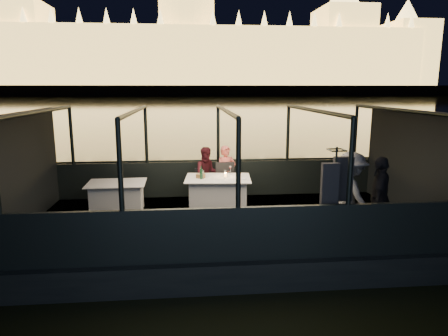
{
  "coord_description": "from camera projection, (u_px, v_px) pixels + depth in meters",
  "views": [
    {
      "loc": [
        -0.78,
        -8.01,
        3.26
      ],
      "look_at": [
        0.0,
        0.4,
        1.55
      ],
      "focal_mm": 32.0,
      "sensor_mm": 36.0,
      "label": 1
    }
  ],
  "objects": [
    {
      "name": "river_water",
      "position": [
        190.0,
        103.0,
        86.6
      ],
      "size": [
        500.0,
        500.0,
        0.0
      ],
      "primitive_type": "plane",
      "color": "black",
      "rests_on": "ground"
    },
    {
      "name": "boat_hull",
      "position": [
        226.0,
        243.0,
        8.53
      ],
      "size": [
        8.6,
        4.4,
        1.0
      ],
      "primitive_type": "cube",
      "color": "black",
      "rests_on": "river_water"
    },
    {
      "name": "boat_deck",
      "position": [
        226.0,
        221.0,
        8.44
      ],
      "size": [
        8.0,
        4.0,
        0.04
      ],
      "primitive_type": "cube",
      "color": "black",
      "rests_on": "boat_hull"
    },
    {
      "name": "gunwale_port",
      "position": [
        218.0,
        179.0,
        10.3
      ],
      "size": [
        8.0,
        0.08,
        0.9
      ],
      "primitive_type": "cube",
      "color": "black",
      "rests_on": "boat_deck"
    },
    {
      "name": "gunwale_starboard",
      "position": [
        238.0,
        234.0,
        6.39
      ],
      "size": [
        8.0,
        0.08,
        0.9
      ],
      "primitive_type": "cube",
      "color": "black",
      "rests_on": "boat_deck"
    },
    {
      "name": "cabin_glass_port",
      "position": [
        218.0,
        134.0,
        10.07
      ],
      "size": [
        8.0,
        0.02,
        1.4
      ],
      "primitive_type": null,
      "color": "#99B2B2",
      "rests_on": "gunwale_port"
    },
    {
      "name": "cabin_glass_starboard",
      "position": [
        238.0,
        164.0,
        6.16
      ],
      "size": [
        8.0,
        0.02,
        1.4
      ],
      "primitive_type": null,
      "color": "#99B2B2",
      "rests_on": "gunwale_starboard"
    },
    {
      "name": "cabin_roof_glass",
      "position": [
        226.0,
        111.0,
        7.98
      ],
      "size": [
        8.0,
        4.0,
        0.02
      ],
      "primitive_type": null,
      "color": "#99B2B2",
      "rests_on": "boat_deck"
    },
    {
      "name": "end_wall_fore",
      "position": [
        24.0,
        171.0,
        7.84
      ],
      "size": [
        0.02,
        4.0,
        2.3
      ],
      "primitive_type": null,
      "color": "black",
      "rests_on": "boat_deck"
    },
    {
      "name": "end_wall_aft",
      "position": [
        411.0,
        164.0,
        8.57
      ],
      "size": [
        0.02,
        4.0,
        2.3
      ],
      "primitive_type": null,
      "color": "black",
      "rests_on": "boat_deck"
    },
    {
      "name": "canopy_ribs",
      "position": [
        226.0,
        167.0,
        8.21
      ],
      "size": [
        8.0,
        4.0,
        2.3
      ],
      "primitive_type": null,
      "color": "black",
      "rests_on": "boat_deck"
    },
    {
      "name": "embankment",
      "position": [
        188.0,
        92.0,
        213.27
      ],
      "size": [
        400.0,
        140.0,
        6.0
      ],
      "primitive_type": "cube",
      "color": "#423D33",
      "rests_on": "ground"
    },
    {
      "name": "parliament_building",
      "position": [
        187.0,
        27.0,
        173.55
      ],
      "size": [
        220.0,
        32.0,
        60.0
      ],
      "primitive_type": null,
      "color": "#F2D18C",
      "rests_on": "embankment"
    },
    {
      "name": "dining_table_central",
      "position": [
        218.0,
        194.0,
        9.05
      ],
      "size": [
        1.54,
        1.17,
        0.77
      ],
      "primitive_type": "cube",
      "rotation": [
        0.0,
        0.0,
        -0.09
      ],
      "color": "white",
      "rests_on": "boat_deck"
    },
    {
      "name": "dining_table_aft",
      "position": [
        117.0,
        195.0,
        8.94
      ],
      "size": [
        1.3,
        0.96,
        0.68
      ],
      "primitive_type": "cube",
      "rotation": [
        0.0,
        0.0,
        0.02
      ],
      "color": "silver",
      "rests_on": "boat_deck"
    },
    {
      "name": "chair_port_left",
      "position": [
        203.0,
        184.0,
        9.69
      ],
      "size": [
        0.39,
        0.39,
        0.8
      ],
      "primitive_type": "cube",
      "rotation": [
        0.0,
        0.0,
        0.04
      ],
      "color": "black",
      "rests_on": "boat_deck"
    },
    {
      "name": "chair_port_right",
      "position": [
        226.0,
        186.0,
        9.54
      ],
      "size": [
        0.48,
        0.48,
        0.98
      ],
      "primitive_type": "cube",
      "rotation": [
        0.0,
        0.0,
        0.07
      ],
      "color": "black",
      "rests_on": "boat_deck"
    },
    {
      "name": "coat_stand",
      "position": [
        334.0,
        200.0,
        6.7
      ],
      "size": [
        0.61,
        0.55,
        1.8
      ],
      "primitive_type": null,
      "rotation": [
        0.0,
        0.0,
        0.36
      ],
      "color": "black",
      "rests_on": "boat_deck"
    },
    {
      "name": "person_woman_coral",
      "position": [
        226.0,
        171.0,
        9.81
      ],
      "size": [
        0.56,
        0.45,
        1.36
      ],
      "primitive_type": "imported",
      "rotation": [
        0.0,
        0.0,
        0.27
      ],
      "color": "#E06051",
      "rests_on": "boat_deck"
    },
    {
      "name": "person_man_maroon",
      "position": [
        207.0,
        171.0,
        9.76
      ],
      "size": [
        0.68,
        0.55,
        1.34
      ],
      "primitive_type": "imported",
      "rotation": [
        0.0,
        0.0,
        0.08
      ],
      "color": "#3C1118",
      "rests_on": "boat_deck"
    },
    {
      "name": "passenger_stripe",
      "position": [
        350.0,
        192.0,
        7.38
      ],
      "size": [
        0.84,
        1.16,
        1.62
      ],
      "primitive_type": "imported",
      "rotation": [
        0.0,
        0.0,
        1.83
      ],
      "color": "silver",
      "rests_on": "boat_deck"
    },
    {
      "name": "passenger_dark",
      "position": [
        380.0,
        193.0,
        7.36
      ],
      "size": [
        0.8,
        0.97,
        1.54
      ],
      "primitive_type": "imported",
      "rotation": [
        0.0,
        0.0,
        4.15
      ],
      "color": "black",
      "rests_on": "boat_deck"
    },
    {
      "name": "wine_bottle",
      "position": [
        201.0,
        172.0,
        8.82
      ],
      "size": [
        0.08,
        0.08,
        0.29
      ],
      "primitive_type": "cylinder",
      "rotation": [
        0.0,
        0.0,
        0.37
      ],
      "color": "#153B21",
      "rests_on": "dining_table_central"
    },
    {
      "name": "bread_basket",
      "position": [
        201.0,
        176.0,
        8.97
      ],
      "size": [
        0.28,
        0.28,
        0.09
      ],
      "primitive_type": "cylinder",
      "rotation": [
        0.0,
        0.0,
        0.36
      ],
      "color": "brown",
      "rests_on": "dining_table_central"
    },
    {
      "name": "amber_candle",
      "position": [
        225.0,
        175.0,
        9.1
      ],
      "size": [
        0.06,
        0.06,
        0.08
      ],
      "primitive_type": "cylinder",
      "rotation": [
        0.0,
        0.0,
        -0.04
      ],
      "color": "#FFA23F",
      "rests_on": "dining_table_central"
    },
    {
      "name": "plate_near",
      "position": [
        240.0,
        179.0,
        8.84
      ],
      "size": [
        0.29,
        0.29,
        0.02
      ],
      "primitive_type": "cylinder",
      "rotation": [
        0.0,
        0.0,
        -0.21
      ],
      "color": "white",
      "rests_on": "dining_table_central"
    },
    {
      "name": "plate_far",
      "position": [
        205.0,
        176.0,
        9.09
      ],
      "size": [
        0.29,
        0.29,
        0.02
      ],
      "primitive_type": "cylinder",
      "rotation": [
        0.0,
        0.0,
        -0.11
      ],
      "color": "silver",
      "rests_on": "dining_table_central"
    },
    {
      "name": "wine_glass_white",
      "position": [
        203.0,
        175.0,
        8.84
      ],
      "size": [
        0.08,
        0.08,
        0.19
      ],
      "primitive_type": null,
      "rotation": [
        0.0,
        0.0,
        -0.4
      ],
      "color": "silver",
      "rests_on": "dining_table_central"
    },
    {
      "name": "wine_glass_red",
      "position": [
        230.0,
        170.0,
        9.31
      ],
      "size": [
        0.07,
        0.07,
        0.19
      ],
      "primitive_type": null,
      "rotation": [
        0.0,
        0.0,
        0.11
      ],
      "color": "silver",
      "rests_on": "dining_table_central"
    },
    {
      "name": "wine_glass_empty",
      "position": [
        225.0,
        174.0,
        8.91
      ],
      "size": [
        0.07,
        0.07,
        0.18
      ],
      "primitive_type": null,
      "rotation": [
        0.0,
        0.0,
        0.27
      ],
      "color": "silver",
      "rests_on": "dining_table_central"
    }
  ]
}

